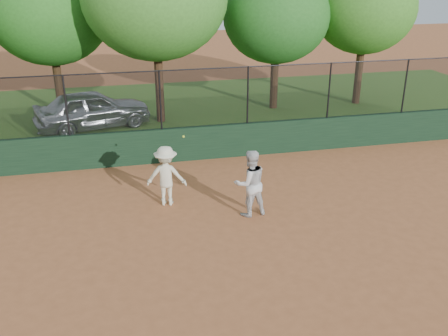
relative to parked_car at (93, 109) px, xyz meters
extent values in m
plane|color=#AC6037|center=(2.89, -10.48, -0.80)|extent=(80.00, 80.00, 0.00)
cube|color=#16311C|center=(2.89, -4.48, -0.20)|extent=(26.00, 0.20, 1.20)
cube|color=#32591B|center=(2.89, 1.52, -0.79)|extent=(36.00, 12.00, 0.01)
imported|color=#A2A7AC|center=(0.00, 0.00, 0.00)|extent=(5.00, 3.05, 1.59)
imported|color=silver|center=(4.28, -8.86, 0.14)|extent=(1.01, 0.84, 1.88)
imported|color=beige|center=(2.15, -7.72, 0.08)|extent=(1.26, 0.91, 1.75)
sphere|color=#B2CC2D|center=(2.61, -8.12, 1.35)|extent=(0.07, 0.07, 0.07)
cube|color=black|center=(2.89, -4.48, 1.40)|extent=(26.00, 0.02, 2.00)
cylinder|color=black|center=(2.89, -4.48, 2.38)|extent=(26.00, 0.04, 0.04)
cylinder|color=black|center=(-0.61, -4.48, 1.40)|extent=(0.06, 0.06, 2.00)
cylinder|color=black|center=(2.39, -4.48, 1.40)|extent=(0.06, 0.06, 2.00)
cylinder|color=black|center=(5.39, -4.48, 1.40)|extent=(0.06, 0.06, 2.00)
cylinder|color=black|center=(8.39, -4.48, 1.40)|extent=(0.06, 0.06, 2.00)
cylinder|color=black|center=(11.39, -4.48, 1.40)|extent=(0.06, 0.06, 2.00)
cylinder|color=#3D2715|center=(-1.47, 2.48, 0.43)|extent=(0.36, 0.36, 2.45)
ellipsoid|color=#26651D|center=(-1.47, 2.48, 3.63)|extent=(5.12, 4.65, 4.42)
cylinder|color=#462A19|center=(2.82, 0.30, 0.65)|extent=(0.36, 0.36, 2.89)
cylinder|color=#412915|center=(8.25, 1.25, 0.37)|extent=(0.36, 0.36, 2.33)
ellipsoid|color=#225B1D|center=(8.25, 1.25, 3.39)|extent=(4.80, 4.36, 4.15)
cylinder|color=#432A18|center=(12.46, 1.16, 0.51)|extent=(0.36, 0.36, 2.60)
ellipsoid|color=#346E1F|center=(12.46, 1.16, 3.63)|extent=(4.71, 4.28, 4.07)
camera|label=1|loc=(0.88, -20.63, 5.71)|focal=40.00mm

